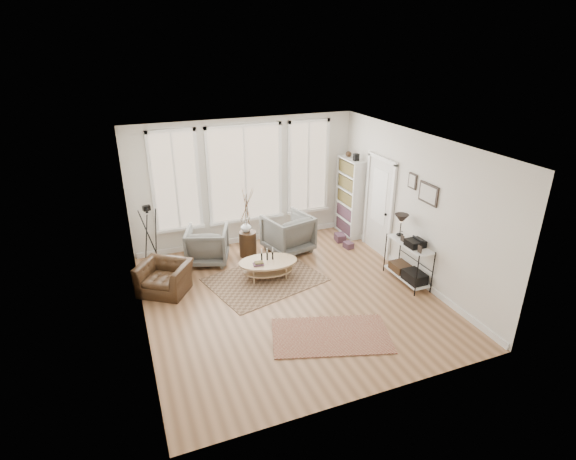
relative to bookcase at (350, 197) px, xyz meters
name	(u,v)px	position (x,y,z in m)	size (l,w,h in m)	color
room	(290,227)	(-2.42, -2.20, 0.47)	(5.50, 5.54, 2.90)	#A0734F
bay_window	(245,176)	(-2.44, 0.49, 0.65)	(4.14, 0.12, 2.24)	tan
door	(379,204)	(0.13, -1.08, 0.17)	(0.09, 1.06, 2.22)	silver
bookcase	(350,197)	(0.00, 0.00, 0.00)	(0.31, 0.85, 2.06)	white
low_shelf	(408,258)	(-0.06, -2.52, -0.44)	(0.38, 1.08, 1.30)	white
wall_art	(424,190)	(0.14, -2.49, 0.92)	(0.04, 0.88, 0.44)	black
rug_main	(265,280)	(-2.66, -1.44, -0.95)	(2.13, 1.59, 0.01)	brown
rug_runner	(331,335)	(-2.25, -3.58, -0.94)	(1.91, 1.06, 0.01)	maroon
coffee_table	(268,265)	(-2.57, -1.37, -0.66)	(1.27, 0.90, 0.54)	tan
armchair_left	(207,245)	(-3.54, -0.24, -0.56)	(0.84, 0.87, 0.79)	#62625E
armchair_right	(288,233)	(-1.74, -0.36, -0.52)	(0.93, 0.96, 0.87)	#62625E
side_table	(247,224)	(-2.65, -0.26, -0.19)	(0.38, 0.38, 1.59)	#392414
vase	(246,226)	(-2.67, -0.22, -0.27)	(0.23, 0.23, 0.24)	silver
accent_chair	(164,278)	(-4.57, -1.15, -0.66)	(0.91, 0.79, 0.59)	#392414
tripod_camera	(151,241)	(-4.68, -0.18, -0.30)	(0.50, 0.50, 1.43)	black
book_stack_near	(340,238)	(-0.39, -0.33, -0.87)	(0.22, 0.28, 0.18)	maroon
book_stack_far	(348,245)	(-0.39, -0.74, -0.88)	(0.17, 0.22, 0.14)	maroon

